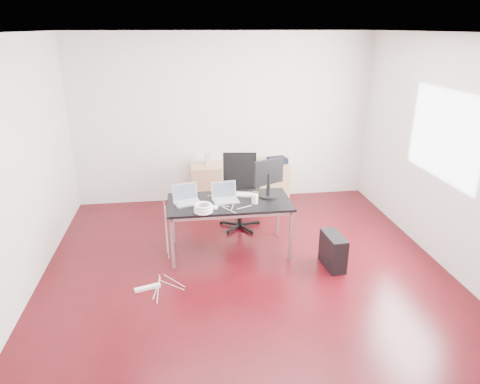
{
  "coord_description": "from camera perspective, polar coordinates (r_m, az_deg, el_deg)",
  "views": [
    {
      "loc": [
        -0.71,
        -4.57,
        2.86
      ],
      "look_at": [
        0.0,
        0.55,
        0.85
      ],
      "focal_mm": 32.0,
      "sensor_mm": 36.0,
      "label": 1
    }
  ],
  "objects": [
    {
      "name": "cup_white",
      "position": [
        5.49,
        1.97,
        -0.92
      ],
      "size": [
        0.09,
        0.09,
        0.12
      ],
      "primitive_type": "cylinder",
      "rotation": [
        0.0,
        0.0,
        -0.18
      ],
      "color": "white",
      "rests_on": "desk"
    },
    {
      "name": "speaker",
      "position": [
        7.16,
        -4.31,
        4.39
      ],
      "size": [
        0.1,
        0.09,
        0.18
      ],
      "primitive_type": "cube",
      "rotation": [
        0.0,
        0.0,
        0.13
      ],
      "color": "#9E9E9E",
      "rests_on": "filing_cabinet_left"
    },
    {
      "name": "office_chair",
      "position": [
        6.39,
        -0.03,
        0.57
      ],
      "size": [
        0.54,
        0.55,
        1.08
      ],
      "rotation": [
        0.0,
        0.0,
        -0.13
      ],
      "color": "black",
      "rests_on": "ground"
    },
    {
      "name": "navy_garment",
      "position": [
        7.26,
        5.01,
        4.23
      ],
      "size": [
        0.34,
        0.29,
        0.09
      ],
      "primitive_type": "cube",
      "rotation": [
        0.0,
        0.0,
        0.2
      ],
      "color": "black",
      "rests_on": "filing_cabinet_right"
    },
    {
      "name": "laptop_right",
      "position": [
        5.58,
        -2.0,
        -0.59
      ],
      "size": [
        0.36,
        0.29,
        0.23
      ],
      "rotation": [
        0.0,
        0.0,
        0.12
      ],
      "color": "silver",
      "rests_on": "desk"
    },
    {
      "name": "power_strip",
      "position": [
        5.21,
        -12.23,
        -12.36
      ],
      "size": [
        0.3,
        0.14,
        0.04
      ],
      "primitive_type": "cube",
      "rotation": [
        0.0,
        0.0,
        0.29
      ],
      "color": "white",
      "rests_on": "ground"
    },
    {
      "name": "room_shell",
      "position": [
        4.86,
        1.32,
        3.79
      ],
      "size": [
        5.0,
        5.0,
        5.0
      ],
      "color": "#36060B",
      "rests_on": "ground"
    },
    {
      "name": "cup_brown",
      "position": [
        5.63,
        2.08,
        -0.46
      ],
      "size": [
        0.08,
        0.08,
        0.1
      ],
      "primitive_type": "cylinder",
      "rotation": [
        0.0,
        0.0,
        -0.01
      ],
      "color": "brown",
      "rests_on": "desk"
    },
    {
      "name": "cable_coil",
      "position": [
        5.24,
        -4.92,
        -2.18
      ],
      "size": [
        0.24,
        0.24,
        0.11
      ],
      "rotation": [
        0.0,
        0.0,
        -0.25
      ],
      "color": "white",
      "rests_on": "desk"
    },
    {
      "name": "monitor",
      "position": [
        5.66,
        3.82,
        2.15
      ],
      "size": [
        0.43,
        0.26,
        0.51
      ],
      "rotation": [
        0.0,
        0.0,
        0.43
      ],
      "color": "black",
      "rests_on": "desk"
    },
    {
      "name": "filing_cabinet_right",
      "position": [
        7.41,
        4.36,
        1.37
      ],
      "size": [
        0.5,
        0.5,
        0.7
      ],
      "primitive_type": "cube",
      "color": "#A87C54",
      "rests_on": "ground"
    },
    {
      "name": "desk",
      "position": [
        5.59,
        -1.45,
        -1.73
      ],
      "size": [
        1.6,
        0.8,
        0.73
      ],
      "color": "black",
      "rests_on": "ground"
    },
    {
      "name": "filing_cabinet_left",
      "position": [
        7.26,
        -4.54,
        0.94
      ],
      "size": [
        0.5,
        0.5,
        0.7
      ],
      "primitive_type": "cube",
      "color": "#A87C54",
      "rests_on": "ground"
    },
    {
      "name": "pc_tower",
      "position": [
        5.55,
        12.29,
        -7.68
      ],
      "size": [
        0.23,
        0.46,
        0.44
      ],
      "primitive_type": "cube",
      "rotation": [
        0.0,
        0.0,
        0.07
      ],
      "color": "black",
      "rests_on": "ground"
    },
    {
      "name": "wastebasket",
      "position": [
        7.15,
        0.68,
        -1.12
      ],
      "size": [
        0.27,
        0.27,
        0.28
      ],
      "primitive_type": "cylinder",
      "rotation": [
        0.0,
        0.0,
        -0.12
      ],
      "color": "black",
      "rests_on": "ground"
    },
    {
      "name": "keyboard",
      "position": [
        5.77,
        -0.01,
        -0.3
      ],
      "size": [
        0.46,
        0.25,
        0.02
      ],
      "primitive_type": "cube",
      "rotation": [
        0.0,
        0.0,
        -0.27
      ],
      "color": "white",
      "rests_on": "desk"
    },
    {
      "name": "power_adapter",
      "position": [
        5.35,
        -3.38,
        -2.07
      ],
      "size": [
        0.08,
        0.08,
        0.03
      ],
      "primitive_type": "cube",
      "rotation": [
        0.0,
        0.0,
        -0.24
      ],
      "color": "white",
      "rests_on": "desk"
    },
    {
      "name": "laptop_left",
      "position": [
        5.55,
        -7.14,
        -0.87
      ],
      "size": [
        0.39,
        0.33,
        0.23
      ],
      "rotation": [
        0.0,
        0.0,
        0.27
      ],
      "color": "silver",
      "rests_on": "desk"
    }
  ]
}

